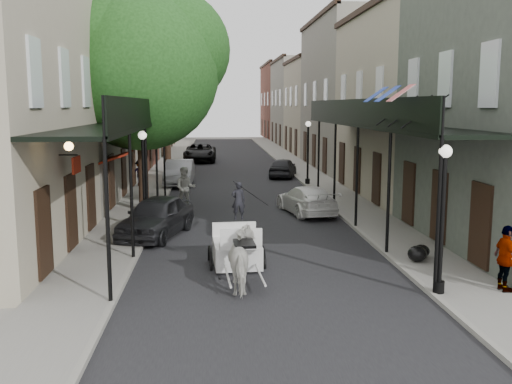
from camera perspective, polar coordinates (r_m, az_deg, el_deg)
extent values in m
plane|color=gray|center=(16.15, 1.23, -8.51)|extent=(140.00, 140.00, 0.00)
cube|color=black|center=(35.71, -1.87, 1.02)|extent=(8.00, 90.00, 0.01)
cube|color=gray|center=(35.84, -9.88, 1.01)|extent=(2.20, 90.00, 0.12)
cube|color=gray|center=(36.26, 6.05, 1.18)|extent=(2.20, 90.00, 0.12)
cube|color=#A49B83|center=(45.91, -13.39, 9.07)|extent=(5.00, 80.00, 10.50)
cube|color=gray|center=(46.47, 8.34, 9.20)|extent=(5.00, 80.00, 10.50)
cube|color=black|center=(22.64, -13.29, 6.50)|extent=(2.20, 18.00, 0.12)
cube|color=black|center=(22.49, -10.67, 7.85)|extent=(0.06, 18.00, 1.00)
cylinder|color=black|center=(13.85, -14.64, -2.66)|extent=(0.10, 0.10, 4.00)
cylinder|color=black|center=(21.67, -10.91, 1.50)|extent=(0.10, 0.10, 4.00)
cylinder|color=black|center=(29.58, -9.16, 3.44)|extent=(0.10, 0.10, 4.00)
cube|color=black|center=(23.30, 11.97, 6.60)|extent=(2.20, 18.00, 0.12)
cube|color=black|center=(23.01, 9.48, 7.90)|extent=(0.06, 18.00, 1.00)
cylinder|color=black|center=(14.69, 17.78, -2.15)|extent=(0.10, 0.10, 4.00)
cylinder|color=black|center=(22.21, 10.06, 1.70)|extent=(0.10, 0.10, 4.00)
cylinder|color=black|center=(29.99, 6.28, 3.57)|extent=(0.10, 0.10, 4.00)
cylinder|color=#382619|center=(25.61, -11.29, 4.38)|extent=(0.44, 0.44, 5.60)
sphere|color=#1B4215|center=(25.58, -11.51, 11.72)|extent=(6.80, 6.80, 6.80)
sphere|color=#1B4215|center=(26.13, -8.36, 13.93)|extent=(5.10, 5.10, 5.10)
cylinder|color=#382619|center=(39.54, -8.85, 5.51)|extent=(0.44, 0.44, 5.04)
sphere|color=#1B4215|center=(39.49, -8.95, 9.77)|extent=(6.00, 6.00, 6.00)
sphere|color=#1B4215|center=(40.04, -7.17, 11.08)|extent=(4.50, 4.50, 4.50)
cylinder|color=black|center=(15.17, 17.81, -9.02)|extent=(0.28, 0.28, 0.30)
cylinder|color=black|center=(14.78, 18.09, -3.28)|extent=(0.12, 0.12, 3.40)
sphere|color=white|center=(14.53, 18.43, 3.88)|extent=(0.32, 0.32, 0.32)
cylinder|color=black|center=(21.98, -11.03, -3.29)|extent=(0.28, 0.28, 0.30)
cylinder|color=black|center=(21.72, -11.15, 0.71)|extent=(0.12, 0.12, 3.40)
sphere|color=white|center=(21.54, -11.29, 5.59)|extent=(0.32, 0.32, 0.32)
cylinder|color=black|center=(34.12, 5.17, 1.08)|extent=(0.28, 0.28, 0.30)
cylinder|color=black|center=(33.95, 5.20, 3.67)|extent=(0.12, 0.12, 3.40)
sphere|color=white|center=(33.84, 5.25, 6.80)|extent=(0.32, 0.32, 0.32)
imported|color=beige|center=(14.92, -1.13, -6.79)|extent=(0.96, 1.93, 1.59)
torus|color=black|center=(17.60, -4.72, -5.07)|extent=(0.16, 1.25, 1.24)
torus|color=black|center=(17.75, 0.40, -4.92)|extent=(0.16, 1.25, 1.24)
torus|color=black|center=(16.39, -3.79, -7.15)|extent=(0.10, 0.65, 0.65)
torus|color=black|center=(16.50, 0.38, -7.01)|extent=(0.10, 0.65, 0.65)
cube|color=white|center=(17.38, -2.10, -3.82)|extent=(1.44, 1.81, 0.67)
cube|color=white|center=(16.29, -1.77, -2.94)|extent=(1.18, 0.59, 0.12)
cube|color=white|center=(16.00, -1.68, -2.10)|extent=(1.16, 0.16, 0.48)
imported|color=black|center=(16.18, -1.78, -0.86)|extent=(0.41, 0.28, 1.08)
imported|color=beige|center=(26.53, -7.07, 0.40)|extent=(0.97, 0.77, 1.95)
imported|color=gray|center=(33.78, -11.55, 1.89)|extent=(0.98, 0.57, 1.50)
imported|color=gray|center=(15.69, 23.72, -6.11)|extent=(0.43, 1.00, 1.69)
imported|color=black|center=(21.15, -9.94, -2.43)|extent=(2.92, 4.67, 1.48)
imported|color=#97989C|center=(34.47, -7.67, 1.93)|extent=(1.68, 4.60, 1.51)
imported|color=black|center=(48.66, -5.61, 3.96)|extent=(2.72, 5.68, 1.56)
imported|color=white|center=(25.29, 5.08, -0.79)|extent=(2.49, 4.54, 1.25)
imported|color=black|center=(37.94, 2.71, 2.45)|extent=(2.44, 4.09, 1.30)
ellipsoid|color=black|center=(17.84, 15.82, -5.97)|extent=(0.57, 0.57, 0.48)
ellipsoid|color=black|center=(18.36, 16.22, -5.71)|extent=(0.50, 0.50, 0.40)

